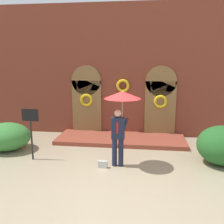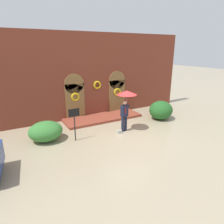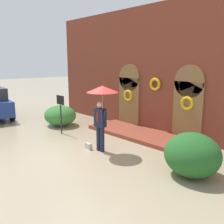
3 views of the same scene
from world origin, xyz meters
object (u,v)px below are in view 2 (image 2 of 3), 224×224
sign_post (74,119)px  shrub_left (46,131)px  shrub_right (161,110)px  person_with_umbrella (126,99)px  handbag (119,132)px

sign_post → shrub_left: sign_post is taller
shrub_right → person_with_umbrella: bearing=-169.7°
sign_post → person_with_umbrella: bearing=-3.1°
handbag → shrub_left: size_ratio=0.16×
sign_post → shrub_left: size_ratio=1.00×
person_with_umbrella → handbag: 1.89m
handbag → shrub_right: shrub_right is taller
sign_post → shrub_right: 6.19m
handbag → shrub_left: bearing=164.1°
person_with_umbrella → sign_post: (-2.98, 0.16, -0.75)m
shrub_right → shrub_left: bearing=177.4°
shrub_right → sign_post: bearing=-176.1°
sign_post → shrub_right: sign_post is taller
sign_post → shrub_left: 1.65m
person_with_umbrella → shrub_left: (-4.30, 0.91, -1.41)m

